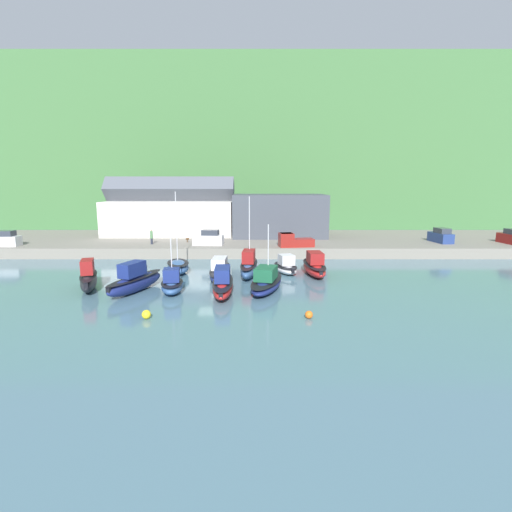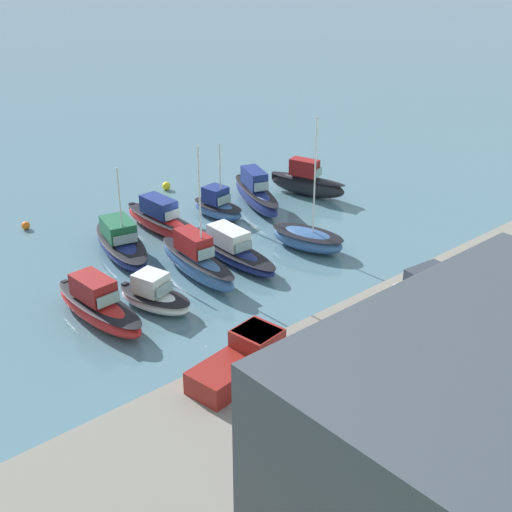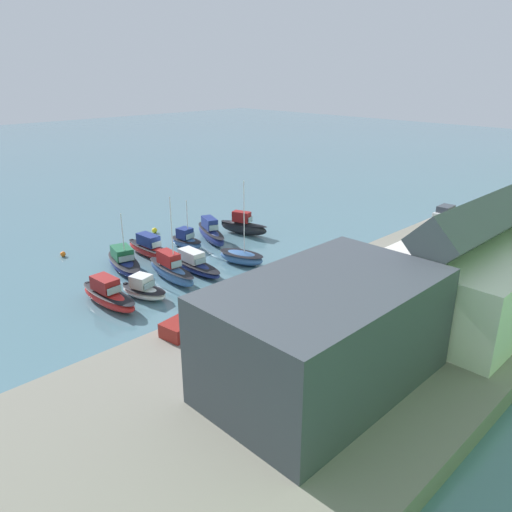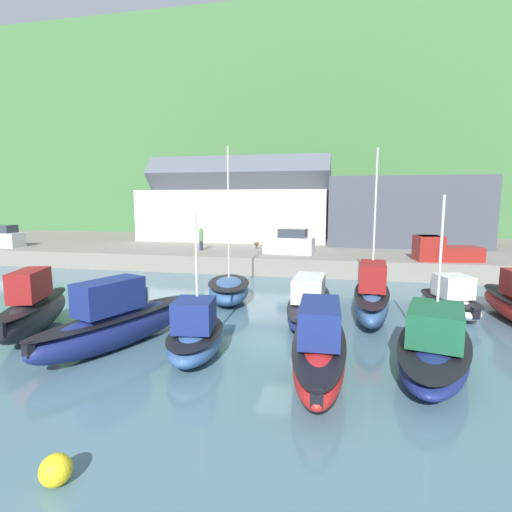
{
  "view_description": "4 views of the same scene",
  "coord_description": "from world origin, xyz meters",
  "px_view_note": "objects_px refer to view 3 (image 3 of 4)",
  "views": [
    {
      "loc": [
        4.43,
        -37.97,
        10.03
      ],
      "look_at": [
        4.21,
        8.07,
        1.63
      ],
      "focal_mm": 28.0,
      "sensor_mm": 36.0,
      "label": 1
    },
    {
      "loc": [
        26.83,
        36.9,
        20.43
      ],
      "look_at": [
        2.5,
        9.06,
        2.63
      ],
      "focal_mm": 50.0,
      "sensor_mm": 36.0,
      "label": 2
    },
    {
      "loc": [
        29.78,
        43.36,
        19.84
      ],
      "look_at": [
        -2.29,
        10.82,
        2.62
      ],
      "focal_mm": 35.0,
      "sensor_mm": 36.0,
      "label": 3
    },
    {
      "loc": [
        1.99,
        -16.05,
        6.06
      ],
      "look_at": [
        -3.83,
        11.3,
        2.09
      ],
      "focal_mm": 28.0,
      "sensor_mm": 36.0,
      "label": 4
    }
  ],
  "objects_px": {
    "person_on_quay": "(369,256)",
    "moored_boat_7": "(186,240)",
    "moored_boat_2": "(171,270)",
    "moored_boat_3": "(143,290)",
    "dog_on_quay": "(359,281)",
    "moored_boat_0": "(241,257)",
    "moored_boat_1": "(194,264)",
    "moored_boat_5": "(243,226)",
    "moored_boat_4": "(108,295)",
    "mooring_buoy_0": "(63,254)",
    "moored_boat_8": "(151,249)",
    "parked_car_0": "(311,279)",
    "mooring_buoy_1": "(155,230)",
    "moored_boat_6": "(211,233)",
    "moored_boat_9": "(124,261)",
    "pickup_truck_0": "(195,317)"
  },
  "relations": [
    {
      "from": "moored_boat_3",
      "to": "mooring_buoy_1",
      "type": "xyz_separation_m",
      "value": [
        -11.61,
        -15.6,
        -0.42
      ]
    },
    {
      "from": "dog_on_quay",
      "to": "moored_boat_0",
      "type": "bearing_deg",
      "value": 57.09
    },
    {
      "from": "moored_boat_2",
      "to": "moored_boat_5",
      "type": "xyz_separation_m",
      "value": [
        -15.25,
        -5.7,
        0.01
      ]
    },
    {
      "from": "moored_boat_0",
      "to": "mooring_buoy_1",
      "type": "xyz_separation_m",
      "value": [
        0.63,
        -15.71,
        -0.4
      ]
    },
    {
      "from": "moored_boat_2",
      "to": "person_on_quay",
      "type": "relative_size",
      "value": 4.04
    },
    {
      "from": "moored_boat_1",
      "to": "dog_on_quay",
      "type": "xyz_separation_m",
      "value": [
        -6.25,
        16.17,
        1.14
      ]
    },
    {
      "from": "moored_boat_1",
      "to": "moored_boat_5",
      "type": "height_order",
      "value": "moored_boat_5"
    },
    {
      "from": "moored_boat_9",
      "to": "mooring_buoy_0",
      "type": "bearing_deg",
      "value": -55.79
    },
    {
      "from": "dog_on_quay",
      "to": "pickup_truck_0",
      "type": "bearing_deg",
      "value": 125.98
    },
    {
      "from": "moored_boat_2",
      "to": "moored_boat_5",
      "type": "height_order",
      "value": "moored_boat_2"
    },
    {
      "from": "moored_boat_0",
      "to": "mooring_buoy_0",
      "type": "relative_size",
      "value": 15.32
    },
    {
      "from": "moored_boat_1",
      "to": "moored_boat_2",
      "type": "height_order",
      "value": "moored_boat_2"
    },
    {
      "from": "moored_boat_2",
      "to": "moored_boat_3",
      "type": "distance_m",
      "value": 4.39
    },
    {
      "from": "mooring_buoy_1",
      "to": "moored_boat_6",
      "type": "bearing_deg",
      "value": 112.08
    },
    {
      "from": "moored_boat_8",
      "to": "moored_boat_7",
      "type": "bearing_deg",
      "value": 174.74
    },
    {
      "from": "moored_boat_2",
      "to": "moored_boat_8",
      "type": "distance_m",
      "value": 7.46
    },
    {
      "from": "moored_boat_1",
      "to": "moored_boat_4",
      "type": "height_order",
      "value": "moored_boat_4"
    },
    {
      "from": "moored_boat_9",
      "to": "parked_car_0",
      "type": "height_order",
      "value": "moored_boat_9"
    },
    {
      "from": "parked_car_0",
      "to": "mooring_buoy_1",
      "type": "xyz_separation_m",
      "value": [
        -1.56,
        -27.15,
        -2.02
      ]
    },
    {
      "from": "moored_boat_2",
      "to": "dog_on_quay",
      "type": "distance_m",
      "value": 18.35
    },
    {
      "from": "pickup_truck_0",
      "to": "mooring_buoy_0",
      "type": "distance_m",
      "value": 25.57
    },
    {
      "from": "person_on_quay",
      "to": "moored_boat_4",
      "type": "bearing_deg",
      "value": -31.23
    },
    {
      "from": "moored_boat_6",
      "to": "moored_boat_3",
      "type": "bearing_deg",
      "value": 48.57
    },
    {
      "from": "moored_boat_0",
      "to": "moored_boat_3",
      "type": "xyz_separation_m",
      "value": [
        12.23,
        -0.11,
        0.01
      ]
    },
    {
      "from": "person_on_quay",
      "to": "moored_boat_7",
      "type": "bearing_deg",
      "value": -70.83
    },
    {
      "from": "moored_boat_5",
      "to": "dog_on_quay",
      "type": "bearing_deg",
      "value": 56.54
    },
    {
      "from": "moored_boat_0",
      "to": "moored_boat_9",
      "type": "relative_size",
      "value": 1.11
    },
    {
      "from": "moored_boat_2",
      "to": "moored_boat_7",
      "type": "xyz_separation_m",
      "value": [
        -7.04,
        -6.83,
        -0.25
      ]
    },
    {
      "from": "moored_boat_3",
      "to": "moored_boat_7",
      "type": "relative_size",
      "value": 0.91
    },
    {
      "from": "moored_boat_4",
      "to": "mooring_buoy_0",
      "type": "relative_size",
      "value": 12.82
    },
    {
      "from": "moored_boat_1",
      "to": "mooring_buoy_1",
      "type": "distance_m",
      "value": 14.37
    },
    {
      "from": "moored_boat_2",
      "to": "moored_boat_3",
      "type": "relative_size",
      "value": 1.65
    },
    {
      "from": "moored_boat_6",
      "to": "moored_boat_8",
      "type": "relative_size",
      "value": 0.97
    },
    {
      "from": "moored_boat_1",
      "to": "moored_boat_3",
      "type": "height_order",
      "value": "moored_boat_1"
    },
    {
      "from": "moored_boat_0",
      "to": "pickup_truck_0",
      "type": "relative_size",
      "value": 1.84
    },
    {
      "from": "parked_car_0",
      "to": "person_on_quay",
      "type": "xyz_separation_m",
      "value": [
        -8.24,
        0.64,
        0.18
      ]
    },
    {
      "from": "pickup_truck_0",
      "to": "moored_boat_5",
      "type": "bearing_deg",
      "value": 120.7
    },
    {
      "from": "moored_boat_7",
      "to": "moored_boat_9",
      "type": "relative_size",
      "value": 0.7
    },
    {
      "from": "person_on_quay",
      "to": "mooring_buoy_1",
      "type": "height_order",
      "value": "person_on_quay"
    },
    {
      "from": "dog_on_quay",
      "to": "mooring_buoy_0",
      "type": "height_order",
      "value": "dog_on_quay"
    },
    {
      "from": "moored_boat_4",
      "to": "mooring_buoy_0",
      "type": "distance_m",
      "value": 14.96
    },
    {
      "from": "pickup_truck_0",
      "to": "mooring_buoy_1",
      "type": "relative_size",
      "value": 7.28
    },
    {
      "from": "moored_boat_1",
      "to": "person_on_quay",
      "type": "bearing_deg",
      "value": 129.71
    },
    {
      "from": "moored_boat_8",
      "to": "person_on_quay",
      "type": "height_order",
      "value": "person_on_quay"
    },
    {
      "from": "moored_boat_6",
      "to": "moored_boat_9",
      "type": "bearing_deg",
      "value": 22.55
    },
    {
      "from": "moored_boat_6",
      "to": "moored_boat_5",
      "type": "bearing_deg",
      "value": -170.2
    },
    {
      "from": "moored_boat_2",
      "to": "pickup_truck_0",
      "type": "bearing_deg",
      "value": 66.94
    },
    {
      "from": "moored_boat_5",
      "to": "moored_boat_3",
      "type": "bearing_deg",
      "value": 2.03
    },
    {
      "from": "moored_boat_7",
      "to": "dog_on_quay",
      "type": "height_order",
      "value": "moored_boat_7"
    },
    {
      "from": "dog_on_quay",
      "to": "parked_car_0",
      "type": "bearing_deg",
      "value": 103.9
    }
  ]
}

